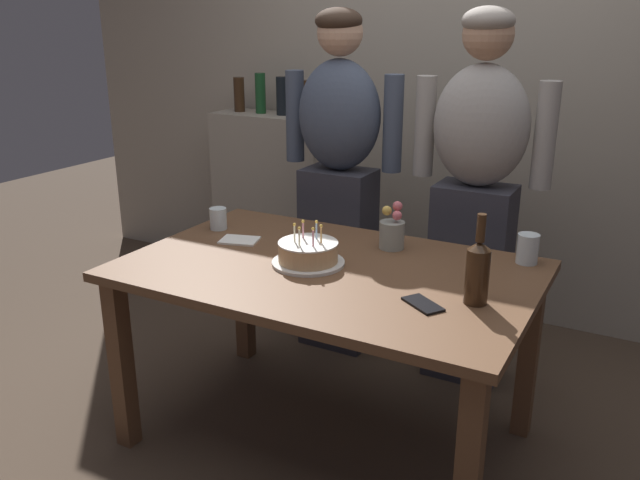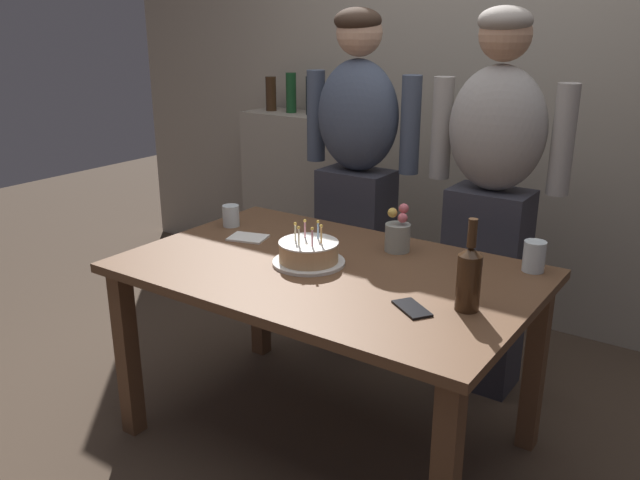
# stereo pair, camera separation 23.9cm
# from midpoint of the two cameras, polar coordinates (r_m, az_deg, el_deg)

# --- Properties ---
(ground_plane) EXTENTS (10.00, 10.00, 0.00)m
(ground_plane) POSITION_cam_midpoint_polar(r_m,az_deg,el_deg) (2.77, -1.95, -16.81)
(ground_plane) COLOR #47382B
(back_wall) EXTENTS (5.20, 0.10, 2.60)m
(back_wall) POSITION_cam_midpoint_polar(r_m,az_deg,el_deg) (3.68, 10.49, 13.61)
(back_wall) COLOR #9E9384
(back_wall) RESTS_ON ground_plane
(dining_table) EXTENTS (1.50, 0.96, 0.74)m
(dining_table) POSITION_cam_midpoint_polar(r_m,az_deg,el_deg) (2.45, -2.11, -4.49)
(dining_table) COLOR brown
(dining_table) RESTS_ON ground_plane
(birthday_cake) EXTENTS (0.27, 0.27, 0.16)m
(birthday_cake) POSITION_cam_midpoint_polar(r_m,az_deg,el_deg) (2.43, -3.86, -1.24)
(birthday_cake) COLOR white
(birthday_cake) RESTS_ON dining_table
(water_glass_near) EXTENTS (0.07, 0.07, 0.09)m
(water_glass_near) POSITION_cam_midpoint_polar(r_m,az_deg,el_deg) (2.89, -11.23, 1.81)
(water_glass_near) COLOR silver
(water_glass_near) RESTS_ON dining_table
(water_glass_far) EXTENTS (0.08, 0.08, 0.11)m
(water_glass_far) POSITION_cam_midpoint_polar(r_m,az_deg,el_deg) (2.52, 15.11, -0.79)
(water_glass_far) COLOR silver
(water_glass_far) RESTS_ON dining_table
(wine_bottle) EXTENTS (0.08, 0.08, 0.30)m
(wine_bottle) POSITION_cam_midpoint_polar(r_m,az_deg,el_deg) (2.10, 10.45, -2.67)
(wine_bottle) COLOR #382314
(wine_bottle) RESTS_ON dining_table
(cell_phone) EXTENTS (0.16, 0.14, 0.01)m
(cell_phone) POSITION_cam_midpoint_polar(r_m,az_deg,el_deg) (2.10, 5.75, -5.66)
(cell_phone) COLOR black
(cell_phone) RESTS_ON dining_table
(napkin_stack) EXTENTS (0.18, 0.15, 0.01)m
(napkin_stack) POSITION_cam_midpoint_polar(r_m,az_deg,el_deg) (2.72, -9.54, -0.06)
(napkin_stack) COLOR white
(napkin_stack) RESTS_ON dining_table
(flower_vase) EXTENTS (0.10, 0.10, 0.19)m
(flower_vase) POSITION_cam_midpoint_polar(r_m,az_deg,el_deg) (2.59, 3.70, 0.68)
(flower_vase) COLOR #999E93
(flower_vase) RESTS_ON dining_table
(person_man_bearded) EXTENTS (0.61, 0.27, 1.66)m
(person_man_bearded) POSITION_cam_midpoint_polar(r_m,az_deg,el_deg) (3.17, -0.51, 5.33)
(person_man_bearded) COLOR #33333D
(person_man_bearded) RESTS_ON ground_plane
(person_woman_cardigan) EXTENTS (0.61, 0.27, 1.66)m
(person_woman_cardigan) POSITION_cam_midpoint_polar(r_m,az_deg,el_deg) (2.92, 11.16, 3.76)
(person_woman_cardigan) COLOR #33333D
(person_woman_cardigan) RESTS_ON ground_plane
(shelf_cabinet) EXTENTS (0.73, 0.30, 1.31)m
(shelf_cabinet) POSITION_cam_midpoint_polar(r_m,az_deg,el_deg) (4.10, -5.72, 3.59)
(shelf_cabinet) COLOR #9E9384
(shelf_cabinet) RESTS_ON ground_plane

